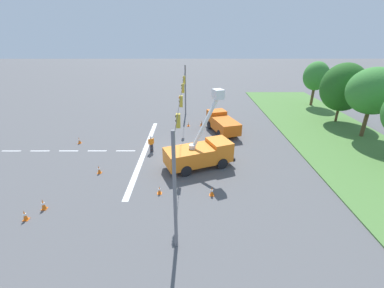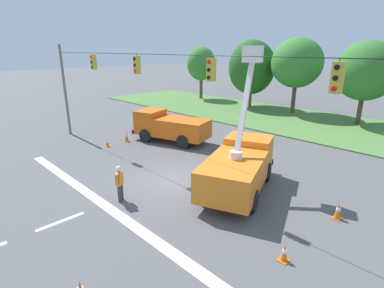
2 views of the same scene
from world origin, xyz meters
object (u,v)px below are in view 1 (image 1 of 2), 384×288
tree_west (343,87)px  traffic_cone_mid_right (43,204)px  road_worker (151,143)px  traffic_cone_far_left (212,191)px  traffic_cone_foreground_right (99,169)px  traffic_cone_near_bucket (188,124)px  tree_far_west (316,76)px  traffic_cone_lane_edge_a (159,190)px  utility_truck_bucket_lift (200,153)px  tree_centre (374,91)px  utility_truck_support_near (222,123)px  traffic_cone_lane_edge_b (25,215)px  traffic_cone_mid_left (79,140)px  traffic_cone_foreground_left (201,123)px

tree_west → traffic_cone_mid_right: size_ratio=9.64×
road_worker → traffic_cone_far_left: 9.66m
traffic_cone_foreground_right → traffic_cone_near_bucket: (-12.28, 7.74, -0.08)m
tree_far_west → traffic_cone_lane_edge_a: tree_far_west is taller
utility_truck_bucket_lift → tree_centre: bearing=110.5°
tree_west → traffic_cone_lane_edge_a: bearing=-52.6°
utility_truck_support_near → traffic_cone_lane_edge_b: size_ratio=8.39×
utility_truck_bucket_lift → traffic_cone_mid_left: (-5.36, -13.32, -1.04)m
traffic_cone_near_bucket → traffic_cone_lane_edge_b: size_ratio=0.80×
traffic_cone_mid_left → tree_centre: bearing=93.3°
traffic_cone_far_left → traffic_cone_foreground_right: bearing=-109.3°
tree_far_west → tree_centre: bearing=0.1°
tree_centre → traffic_cone_foreground_right: tree_centre is taller
traffic_cone_foreground_right → traffic_cone_far_left: 10.27m
tree_far_west → traffic_cone_foreground_right: bearing=-51.5°
traffic_cone_mid_left → traffic_cone_lane_edge_a: 14.00m
utility_truck_bucket_lift → traffic_cone_lane_edge_a: 5.58m
utility_truck_support_near → traffic_cone_mid_left: bearing=-78.1°
traffic_cone_foreground_left → traffic_cone_lane_edge_a: (15.55, -3.79, -0.06)m
traffic_cone_foreground_left → traffic_cone_mid_right: bearing=-33.9°
traffic_cone_mid_left → traffic_cone_lane_edge_a: size_ratio=1.14×
road_worker → traffic_cone_far_left: size_ratio=2.35×
traffic_cone_lane_edge_a → traffic_cone_foreground_right: bearing=-119.0°
road_worker → traffic_cone_lane_edge_b: road_worker is taller
traffic_cone_foreground_left → traffic_cone_mid_right: traffic_cone_mid_right is taller
tree_far_west → traffic_cone_foreground_right: 36.47m
traffic_cone_mid_left → traffic_cone_near_bucket: 13.38m
tree_west → traffic_cone_foreground_right: (14.02, -28.13, -4.40)m
road_worker → traffic_cone_lane_edge_a: bearing=12.5°
utility_truck_support_near → traffic_cone_near_bucket: (-2.24, -4.17, -0.93)m
utility_truck_support_near → traffic_cone_near_bucket: utility_truck_support_near is taller
traffic_cone_foreground_left → traffic_cone_foreground_right: size_ratio=1.03×
traffic_cone_lane_edge_b → traffic_cone_near_bucket: bearing=150.1°
traffic_cone_near_bucket → traffic_cone_far_left: size_ratio=0.80×
tree_west → traffic_cone_foreground_right: size_ratio=10.72×
traffic_cone_foreground_left → traffic_cone_mid_right: (17.42, -11.70, 0.03)m
traffic_cone_foreground_left → traffic_cone_mid_right: 20.98m
road_worker → traffic_cone_lane_edge_a: (7.54, 1.67, -0.68)m
tree_centre → traffic_cone_lane_edge_b: size_ratio=10.72×
traffic_cone_foreground_right → traffic_cone_lane_edge_a: traffic_cone_foreground_right is taller
tree_centre → traffic_cone_lane_edge_a: 26.01m
utility_truck_bucket_lift → traffic_cone_mid_left: bearing=-111.9°
road_worker → tree_far_west: bearing=126.7°
utility_truck_bucket_lift → traffic_cone_far_left: utility_truck_bucket_lift is taller
tree_centre → utility_truck_bucket_lift: size_ratio=1.14×
traffic_cone_far_left → traffic_cone_mid_right: bearing=-82.2°
tree_west → traffic_cone_lane_edge_b: bearing=-57.0°
tree_west → road_worker: 26.25m
utility_truck_support_near → utility_truck_bucket_lift: bearing=-18.6°
traffic_cone_mid_left → traffic_cone_far_left: size_ratio=0.99×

